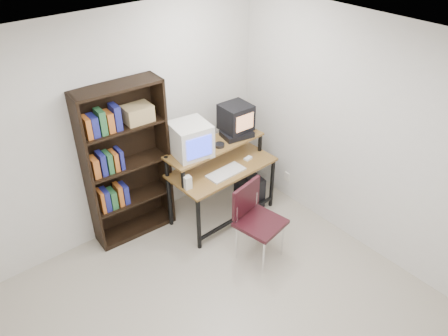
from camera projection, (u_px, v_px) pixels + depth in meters
floor at (228, 330)px, 4.18m from camera, size 4.00×4.00×0.01m
ceiling at (230, 69)px, 2.75m from camera, size 4.00×4.00×0.01m
back_wall at (111, 133)px, 4.75m from camera, size 4.00×0.01×2.60m
right_wall at (376, 145)px, 4.53m from camera, size 0.01×4.00×2.60m
computer_desk at (221, 168)px, 5.26m from camera, size 1.30×0.69×0.98m
crt_monitor at (190, 140)px, 4.90m from camera, size 0.46×0.47×0.39m
vcr at (237, 134)px, 5.32m from camera, size 0.40×0.32×0.08m
crt_tv at (236, 117)px, 5.25m from camera, size 0.35×0.35×0.32m
cd_spindle at (220, 146)px, 5.12m from camera, size 0.13×0.13×0.05m
keyboard at (226, 173)px, 5.10m from camera, size 0.48×0.23×0.03m
mousepad at (248, 159)px, 5.38m from camera, size 0.24×0.21×0.01m
mouse at (248, 159)px, 5.35m from camera, size 0.11×0.08×0.03m
desk_speaker at (188, 183)px, 4.81m from camera, size 0.09×0.08×0.17m
pc_tower at (249, 187)px, 5.76m from camera, size 0.26×0.47×0.42m
school_chair at (255, 215)px, 4.73m from camera, size 0.53×0.53×0.91m
bookshelf at (125, 162)px, 4.87m from camera, size 0.96×0.37×1.89m
wall_outlet at (287, 177)px, 5.81m from camera, size 0.02×0.08×0.12m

